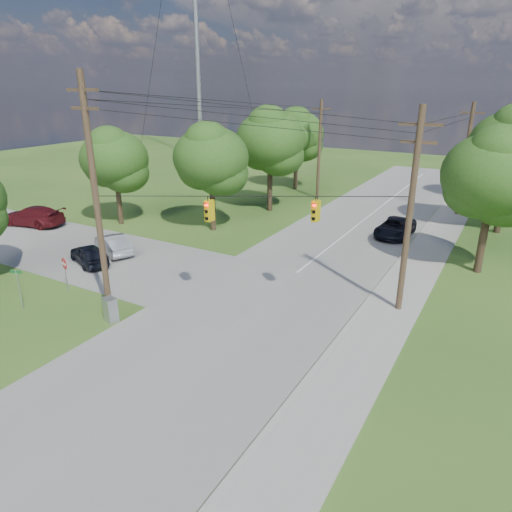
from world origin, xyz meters
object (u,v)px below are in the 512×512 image
Objects in this scene: car_main_north at (395,227)px; control_cabinet at (111,310)px; pole_north_e at (465,159)px; do_not_enter_sign at (65,267)px; car_cross_silver at (113,244)px; car_cross_far at (33,216)px; pole_ne at (410,211)px; pole_north_w at (319,149)px; pole_sw at (95,195)px; car_cross_dark at (89,254)px.

car_main_north reaches higher than control_cabinet.
pole_north_e reaches higher than do_not_enter_sign.
car_cross_far is (-11.15, 1.54, 0.12)m from car_cross_silver.
car_cross_silver is at bearing -176.46° from pole_ne.
control_cabinet is (1.50, -30.49, -4.49)m from pole_north_w.
pole_north_w reaches higher than do_not_enter_sign.
car_cross_far is (-30.96, 0.32, -4.61)m from pole_ne.
pole_north_w is at bearing 180.00° from pole_north_e.
pole_north_w is at bearing 101.58° from do_not_enter_sign.
do_not_enter_sign is (-17.35, -29.16, -3.61)m from pole_north_e.
pole_north_e is at bearing 0.00° from pole_north_w.
control_cabinet is at bearing 70.02° from car_cross_silver.
pole_ne reaches higher than pole_north_e.
pole_sw is 15.51m from pole_ne.
pole_sw is at bearing 79.11° from car_cross_dark.
car_main_north is (16.40, 14.04, -0.00)m from car_cross_silver.
pole_north_w is at bearing 109.82° from control_cabinet.
car_main_north is at bearing 104.86° from pole_ne.
pole_sw is 6.10m from do_not_enter_sign.
pole_north_w is at bearing 141.01° from car_main_north.
car_main_north is (27.56, 12.49, -0.12)m from car_cross_far.
pole_sw reaches higher than car_cross_dark.
pole_sw reaches higher than car_cross_silver.
car_main_north is at bearing 73.39° from do_not_enter_sign.
pole_sw reaches higher than control_cabinet.
do_not_enter_sign is (-3.85, 0.44, -4.71)m from pole_sw.
car_main_north is 24.37m from do_not_enter_sign.
pole_sw reaches higher than car_main_north.
car_cross_dark is at bearing -169.70° from pole_ne.
pole_ne is 2.63× the size of car_cross_dark.
car_cross_silver reaches higher than control_cabinet.
car_cross_far is 4.43× the size of control_cabinet.
car_cross_dark is 0.94× the size of car_cross_silver.
pole_ne is 8.23× the size of control_cabinet.
pole_ne is 22.00m from pole_north_e.
pole_ne is at bearing -72.93° from car_main_north.
car_cross_silver is (-19.80, -23.23, -4.40)m from pole_north_e.
control_cabinet is (7.40, -7.27, -0.09)m from car_cross_silver.
pole_north_w is 27.92m from car_cross_far.
pole_north_e is 32.52m from car_cross_dark.
do_not_enter_sign reaches higher than car_cross_far.
pole_ne reaches higher than control_cabinet.
car_cross_far is 20.54m from control_cabinet.
pole_north_e is at bearing 84.88° from control_cabinet.
pole_north_e is 30.84m from car_cross_silver.
car_cross_silver is 10.37m from control_cabinet.
pole_north_e is at bearing 65.48° from pole_sw.
car_cross_dark is 8.74m from control_cabinet.
car_cross_silver is 11.26m from car_cross_far.
car_cross_far is at bearing -153.41° from car_main_north.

